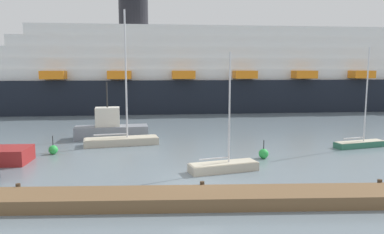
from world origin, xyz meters
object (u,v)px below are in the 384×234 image
(fishing_boat_1, at_px, (111,128))
(channel_buoy_2, at_px, (107,129))
(sailboat_2, at_px, (122,139))
(channel_buoy_1, at_px, (53,150))
(sailboat_0, at_px, (224,165))
(channel_buoy_0, at_px, (264,154))
(cruise_ship, at_px, (234,75))
(sailboat_3, at_px, (360,142))

(fishing_boat_1, bearing_deg, channel_buoy_2, -81.71)
(sailboat_2, bearing_deg, channel_buoy_1, -158.04)
(channel_buoy_1, distance_m, channel_buoy_2, 10.19)
(sailboat_0, bearing_deg, sailboat_2, 115.82)
(sailboat_2, height_order, channel_buoy_1, sailboat_2)
(fishing_boat_1, relative_size, channel_buoy_0, 5.13)
(channel_buoy_2, bearing_deg, cruise_ship, 52.17)
(sailboat_2, xyz_separation_m, channel_buoy_2, (-2.57, 6.63, -0.24))
(fishing_boat_1, relative_size, channel_buoy_2, 4.87)
(channel_buoy_0, bearing_deg, sailboat_0, -135.51)
(sailboat_3, height_order, channel_buoy_1, sailboat_3)
(fishing_boat_1, relative_size, cruise_ship, 0.08)
(sailboat_3, distance_m, cruise_ship, 30.79)
(sailboat_2, xyz_separation_m, channel_buoy_1, (-4.80, -3.31, -0.17))
(sailboat_0, xyz_separation_m, sailboat_2, (-7.88, 8.60, 0.13))
(channel_buoy_0, bearing_deg, sailboat_3, 21.55)
(sailboat_2, relative_size, fishing_boat_1, 1.63)
(channel_buoy_1, height_order, cruise_ship, cruise_ship)
(sailboat_3, relative_size, channel_buoy_2, 5.78)
(sailboat_0, relative_size, sailboat_2, 0.67)
(sailboat_2, xyz_separation_m, cruise_ship, (14.02, 27.99, 5.09))
(sailboat_2, relative_size, cruise_ship, 0.13)
(fishing_boat_1, bearing_deg, cruise_ship, -130.71)
(sailboat_2, height_order, sailboat_3, sailboat_2)
(sailboat_0, xyz_separation_m, cruise_ship, (6.13, 36.59, 5.22))
(sailboat_3, bearing_deg, sailboat_2, 159.24)
(sailboat_3, bearing_deg, cruise_ship, 86.04)
(fishing_boat_1, height_order, cruise_ship, cruise_ship)
(cruise_ship, bearing_deg, sailboat_0, -103.57)
(cruise_ship, bearing_deg, channel_buoy_1, -125.06)
(sailboat_0, distance_m, cruise_ship, 37.47)
(channel_buoy_0, relative_size, channel_buoy_2, 0.95)
(sailboat_0, relative_size, channel_buoy_2, 5.30)
(sailboat_0, bearing_deg, channel_buoy_2, 107.77)
(sailboat_2, distance_m, fishing_boat_1, 3.59)
(channel_buoy_0, xyz_separation_m, channel_buoy_1, (-16.07, 1.97, -0.01))
(sailboat_0, distance_m, channel_buoy_2, 18.48)
(channel_buoy_1, bearing_deg, sailboat_3, 3.68)
(channel_buoy_1, relative_size, channel_buoy_2, 1.00)
(sailboat_2, bearing_deg, fishing_boat_1, 102.77)
(sailboat_0, distance_m, sailboat_2, 11.67)
(sailboat_0, height_order, cruise_ship, cruise_ship)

